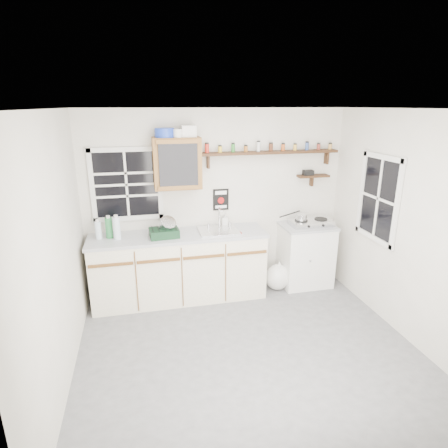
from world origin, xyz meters
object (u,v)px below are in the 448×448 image
at_px(upper_cabinet, 177,163).
at_px(spice_shelf, 270,152).
at_px(hotplate, 311,222).
at_px(right_cabinet, 305,254).
at_px(dish_rack, 165,230).
at_px(main_cabinet, 180,266).

xyz_separation_m(upper_cabinet, spice_shelf, (1.26, 0.07, 0.10)).
height_order(upper_cabinet, hotplate, upper_cabinet).
distance_m(right_cabinet, dish_rack, 2.08).
distance_m(main_cabinet, right_cabinet, 1.84).
height_order(upper_cabinet, spice_shelf, upper_cabinet).
bearing_deg(dish_rack, main_cabinet, 15.11).
bearing_deg(upper_cabinet, right_cabinet, -3.76).
height_order(dish_rack, hotplate, dish_rack).
height_order(right_cabinet, hotplate, hotplate).
xyz_separation_m(dish_rack, hotplate, (2.05, 0.07, -0.06)).
distance_m(dish_rack, hotplate, 2.05).
bearing_deg(upper_cabinet, dish_rack, -135.33).
relative_size(upper_cabinet, hotplate, 1.08).
relative_size(main_cabinet, hotplate, 3.85).
height_order(right_cabinet, spice_shelf, spice_shelf).
relative_size(right_cabinet, hotplate, 1.52).
distance_m(right_cabinet, hotplate, 0.50).
relative_size(spice_shelf, hotplate, 3.18).
distance_m(upper_cabinet, spice_shelf, 1.27).
xyz_separation_m(upper_cabinet, hotplate, (1.84, -0.14, -0.88)).
distance_m(upper_cabinet, dish_rack, 0.87).
relative_size(upper_cabinet, dish_rack, 1.70).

